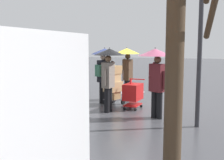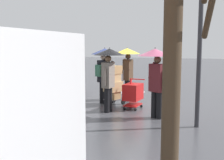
# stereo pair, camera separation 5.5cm
# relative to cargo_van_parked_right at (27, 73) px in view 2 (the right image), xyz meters

# --- Properties ---
(ground_plane) EXTENTS (90.00, 90.00, 0.00)m
(ground_plane) POSITION_rel_cargo_van_parked_right_xyz_m (-3.24, -1.22, -1.18)
(ground_plane) COLOR #4C4C51
(slush_patch_under_van) EXTENTS (1.42, 1.42, 0.01)m
(slush_patch_under_van) POSITION_rel_cargo_van_parked_right_xyz_m (-2.74, -4.14, -1.18)
(slush_patch_under_van) COLOR #ADAFB5
(slush_patch_under_van) RESTS_ON ground
(cargo_van_parked_right) EXTENTS (2.29, 5.38, 2.60)m
(cargo_van_parked_right) POSITION_rel_cargo_van_parked_right_xyz_m (0.00, 0.00, 0.00)
(cargo_van_parked_right) COLOR gray
(cargo_van_parked_right) RESTS_ON ground
(shopping_cart_vendor) EXTENTS (0.60, 0.85, 1.04)m
(shopping_cart_vendor) POSITION_rel_cargo_van_parked_right_xyz_m (-4.00, -0.70, -0.61)
(shopping_cart_vendor) COLOR red
(shopping_cart_vendor) RESTS_ON ground
(hand_dolly_boxes) EXTENTS (0.71, 0.83, 1.47)m
(hand_dolly_boxes) POSITION_rel_cargo_van_parked_right_xyz_m (-3.13, -1.04, -0.34)
(hand_dolly_boxes) COLOR #515156
(hand_dolly_boxes) RESTS_ON ground
(pedestrian_pink_side) EXTENTS (1.04, 1.04, 2.15)m
(pedestrian_pink_side) POSITION_rel_cargo_van_parked_right_xyz_m (-5.02, 0.23, 0.41)
(pedestrian_pink_side) COLOR black
(pedestrian_pink_side) RESTS_ON ground
(pedestrian_black_side) EXTENTS (1.04, 1.04, 2.15)m
(pedestrian_black_side) POSITION_rel_cargo_van_parked_right_xyz_m (-2.72, -1.08, 0.39)
(pedestrian_black_side) COLOR black
(pedestrian_black_side) RESTS_ON ground
(pedestrian_white_side) EXTENTS (1.04, 1.04, 2.15)m
(pedestrian_white_side) POSITION_rel_cargo_van_parked_right_xyz_m (-3.29, -2.14, 0.41)
(pedestrian_white_side) COLOR black
(pedestrian_white_side) RESTS_ON ground
(pedestrian_far_side) EXTENTS (1.04, 1.04, 2.15)m
(pedestrian_far_side) POSITION_rel_cargo_van_parked_right_xyz_m (-3.39, 0.01, 0.41)
(pedestrian_far_side) COLOR black
(pedestrian_far_side) RESTS_ON ground
(bare_tree_near) EXTENTS (0.99, 0.97, 4.28)m
(bare_tree_near) POSITION_rel_cargo_van_parked_right_xyz_m (-6.30, 4.70, 0.97)
(bare_tree_near) COLOR #423323
(bare_tree_near) RESTS_ON ground
(street_lamp) EXTENTS (0.28, 0.28, 3.86)m
(street_lamp) POSITION_rel_cargo_van_parked_right_xyz_m (-6.29, 0.75, 1.19)
(street_lamp) COLOR #2D2D33
(street_lamp) RESTS_ON ground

